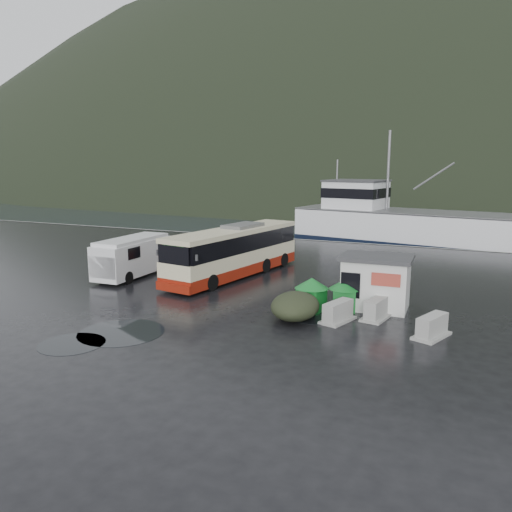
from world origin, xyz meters
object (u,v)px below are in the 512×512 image
at_px(jersey_barrier_c, 431,337).
at_px(jersey_barrier_b, 338,321).
at_px(waste_bin_left, 311,311).
at_px(dome_tent, 295,319).
at_px(fishing_trawler, 418,233).
at_px(white_van, 134,276).
at_px(ticket_kiosk, 375,308).
at_px(jersey_barrier_a, 376,318).
at_px(waste_bin_right, 344,310).
at_px(coach_bus, 235,276).

bearing_deg(jersey_barrier_c, jersey_barrier_b, 173.38).
relative_size(waste_bin_left, dome_tent, 0.53).
bearing_deg(fishing_trawler, waste_bin_left, -83.13).
xyz_separation_m(white_van, ticket_kiosk, (14.45, -0.84, 0.00)).
xyz_separation_m(dome_tent, jersey_barrier_a, (3.23, 1.46, 0.00)).
relative_size(waste_bin_right, fishing_trawler, 0.05).
height_order(coach_bus, dome_tent, coach_bus).
xyz_separation_m(ticket_kiosk, jersey_barrier_c, (2.77, -3.11, 0.00)).
height_order(waste_bin_right, dome_tent, waste_bin_right).
distance_m(waste_bin_right, dome_tent, 2.68).
bearing_deg(ticket_kiosk, jersey_barrier_a, -78.84).
bearing_deg(ticket_kiosk, fishing_trawler, 90.18).
bearing_deg(waste_bin_left, fishing_trawler, 86.79).
height_order(white_van, jersey_barrier_a, white_van).
bearing_deg(jersey_barrier_c, dome_tent, 179.34).
bearing_deg(jersey_barrier_c, fishing_trawler, 97.02).
distance_m(waste_bin_right, jersey_barrier_c, 4.56).
xyz_separation_m(coach_bus, white_van, (-5.47, -2.56, 0.00)).
distance_m(waste_bin_left, ticket_kiosk, 3.05).
bearing_deg(jersey_barrier_a, fishing_trawler, 92.65).
bearing_deg(coach_bus, jersey_barrier_a, -18.90).
bearing_deg(dome_tent, fishing_trawler, 86.41).
bearing_deg(jersey_barrier_a, dome_tent, -155.72).
distance_m(waste_bin_right, jersey_barrier_b, 1.76).
bearing_deg(jersey_barrier_a, coach_bus, 151.88).
height_order(jersey_barrier_b, fishing_trawler, fishing_trawler).
xyz_separation_m(coach_bus, dome_tent, (6.11, -6.45, 0.00)).
distance_m(coach_bus, waste_bin_left, 8.13).
xyz_separation_m(jersey_barrier_b, fishing_trawler, (0.10, 29.87, 0.00)).
height_order(waste_bin_right, jersey_barrier_a, waste_bin_right).
xyz_separation_m(jersey_barrier_a, jersey_barrier_c, (2.40, -1.52, 0.00)).
distance_m(coach_bus, fishing_trawler, 25.11).
height_order(coach_bus, jersey_barrier_a, coach_bus).
height_order(waste_bin_left, jersey_barrier_a, waste_bin_left).
bearing_deg(white_van, jersey_barrier_c, -14.38).
relative_size(waste_bin_right, jersey_barrier_c, 0.83).
bearing_deg(white_van, dome_tent, -19.99).
relative_size(white_van, waste_bin_right, 3.89).
bearing_deg(fishing_trawler, jersey_barrier_b, -80.13).
bearing_deg(waste_bin_left, dome_tent, -101.17).
bearing_deg(ticket_kiosk, white_van, 174.82).
xyz_separation_m(coach_bus, ticket_kiosk, (8.97, -3.40, 0.00)).
xyz_separation_m(waste_bin_left, jersey_barrier_b, (1.51, -1.04, 0.00)).
distance_m(dome_tent, fishing_trawler, 30.31).
relative_size(coach_bus, jersey_barrier_b, 6.21).
height_order(waste_bin_left, fishing_trawler, fishing_trawler).
bearing_deg(waste_bin_left, jersey_barrier_a, 0.63).
xyz_separation_m(white_van, fishing_trawler, (13.48, 26.37, 0.00)).
distance_m(dome_tent, jersey_barrier_c, 5.63).
height_order(waste_bin_right, ticket_kiosk, ticket_kiosk).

